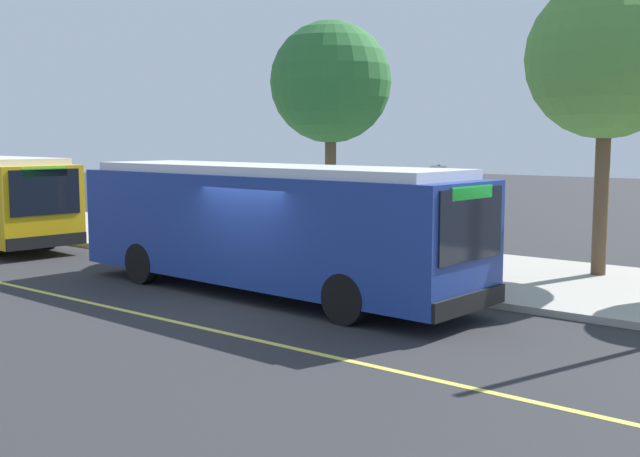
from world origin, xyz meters
TOP-DOWN VIEW (x-y plane):
  - ground_plane at (0.00, 0.00)m, footprint 120.00×120.00m
  - sidewalk_curb at (0.00, 6.00)m, footprint 44.00×6.40m
  - lane_stripe_center at (0.00, -2.20)m, footprint 36.00×0.14m
  - transit_bus_main at (-0.50, 1.01)m, footprint 10.79×2.97m
  - bus_shelter at (-0.07, 5.52)m, footprint 2.90×1.60m
  - waiting_bench at (0.33, 5.48)m, footprint 1.60×0.48m
  - route_sign_post at (2.37, 3.74)m, footprint 0.44×0.08m
  - street_tree_near_shelter at (-3.80, 7.51)m, footprint 3.80×3.80m
  - street_tree_downstreet at (4.81, 7.50)m, footprint 3.95×3.95m

SIDE VIEW (x-z plane):
  - ground_plane at x=0.00m, z-range 0.00..0.00m
  - lane_stripe_center at x=0.00m, z-range 0.00..0.01m
  - sidewalk_curb at x=0.00m, z-range 0.00..0.15m
  - waiting_bench at x=0.33m, z-range 0.16..1.11m
  - transit_bus_main at x=-0.50m, z-range 0.14..3.09m
  - bus_shelter at x=-0.07m, z-range 0.68..3.16m
  - route_sign_post at x=2.37m, z-range 0.56..3.36m
  - street_tree_near_shelter at x=-3.80m, z-range 1.75..8.81m
  - street_tree_downstreet at x=4.81m, z-range 1.81..9.14m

